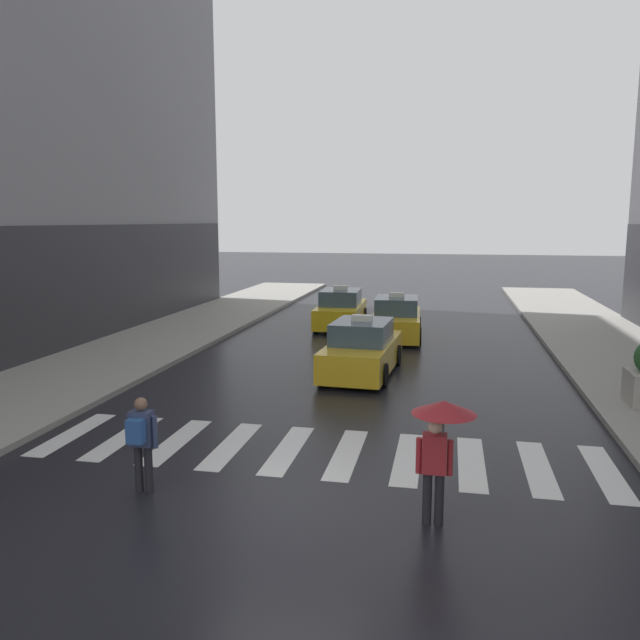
% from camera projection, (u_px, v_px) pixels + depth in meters
% --- Properties ---
extents(ground_plane, '(160.00, 160.00, 0.00)m').
position_uv_depth(ground_plane, '(278.00, 520.00, 9.77)').
color(ground_plane, black).
extents(crosswalk_markings, '(11.30, 2.80, 0.01)m').
position_uv_depth(crosswalk_markings, '(317.00, 451.00, 12.68)').
color(crosswalk_markings, silver).
rests_on(crosswalk_markings, ground).
extents(taxi_lead, '(2.12, 4.63, 1.80)m').
position_uv_depth(taxi_lead, '(362.00, 350.00, 19.01)').
color(taxi_lead, gold).
rests_on(taxi_lead, ground).
extents(taxi_second, '(2.09, 4.62, 1.80)m').
position_uv_depth(taxi_second, '(396.00, 320.00, 24.83)').
color(taxi_second, gold).
rests_on(taxi_second, ground).
extents(taxi_third, '(2.04, 4.59, 1.80)m').
position_uv_depth(taxi_third, '(341.00, 310.00, 27.46)').
color(taxi_third, yellow).
rests_on(taxi_third, ground).
extents(pedestrian_with_umbrella, '(0.96, 0.96, 1.94)m').
position_uv_depth(pedestrian_with_umbrella, '(440.00, 428.00, 9.41)').
color(pedestrian_with_umbrella, black).
rests_on(pedestrian_with_umbrella, ground).
extents(pedestrian_with_backpack, '(0.55, 0.43, 1.65)m').
position_uv_depth(pedestrian_with_backpack, '(141.00, 437.00, 10.62)').
color(pedestrian_with_backpack, black).
rests_on(pedestrian_with_backpack, ground).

